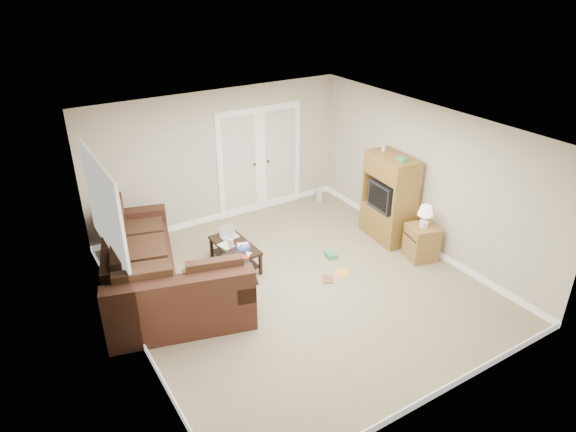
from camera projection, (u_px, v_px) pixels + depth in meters
floor at (298, 285)px, 7.96m from camera, size 5.50×5.50×0.00m
ceiling at (300, 129)px, 6.83m from camera, size 5.00×5.50×0.02m
wall_left at (126, 261)px, 6.22m from camera, size 0.02×5.50×2.50m
wall_right at (425, 178)px, 8.57m from camera, size 0.02×5.50×2.50m
wall_back at (219, 157)px, 9.48m from camera, size 5.00×0.02×2.50m
wall_front at (443, 314)px, 5.30m from camera, size 5.00×0.02×2.50m
baseboards at (299, 283)px, 7.93m from camera, size 5.00×5.50×0.10m
french_doors at (260, 160)px, 9.95m from camera, size 1.80×0.05×2.13m
window_left at (105, 208)px, 6.86m from camera, size 0.05×1.92×1.42m
sectional_sofa at (156, 276)px, 7.54m from camera, size 2.16×3.38×0.92m
coffee_table at (235, 254)px, 8.39m from camera, size 0.52×0.99×0.67m
tv_armoire at (389, 197)px, 9.00m from camera, size 0.63×1.02×1.67m
side_cabinet at (422, 239)px, 8.54m from camera, size 0.56×0.56×0.97m
space_heater at (319, 195)px, 10.63m from camera, size 0.14×0.12×0.29m
floor_magazine at (342, 273)px, 8.27m from camera, size 0.33×0.32×0.01m
floor_greenbox at (331, 255)px, 8.70m from camera, size 0.21×0.25×0.09m
floor_book at (323, 279)px, 8.09m from camera, size 0.25×0.27×0.02m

